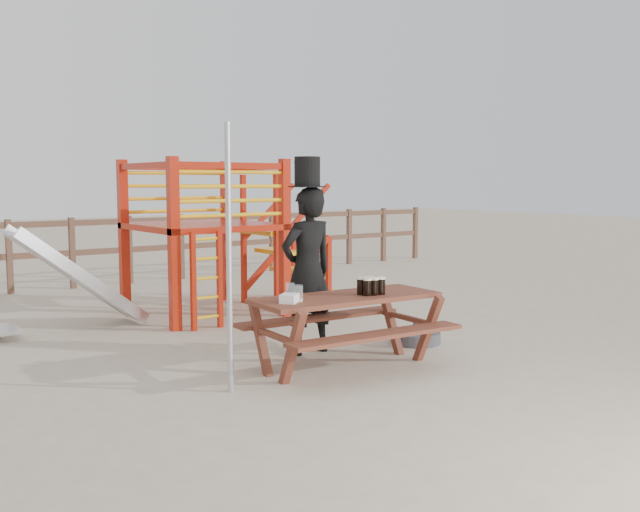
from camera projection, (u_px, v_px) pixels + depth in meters
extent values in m
plane|color=#BAAB91|center=(362.00, 372.00, 6.77)|extent=(60.00, 60.00, 0.00)
cube|color=brown|center=(101.00, 222.00, 12.24)|extent=(15.00, 0.06, 0.10)
cube|color=brown|center=(101.00, 251.00, 12.29)|extent=(15.00, 0.06, 0.10)
cube|color=brown|center=(9.00, 257.00, 11.40)|extent=(0.09, 0.09, 1.20)
cube|color=brown|center=(72.00, 253.00, 11.99)|extent=(0.09, 0.09, 1.20)
cube|color=brown|center=(129.00, 250.00, 12.59)|extent=(0.09, 0.09, 1.20)
cube|color=brown|center=(181.00, 247.00, 13.18)|extent=(0.09, 0.09, 1.20)
cube|color=brown|center=(229.00, 244.00, 13.77)|extent=(0.09, 0.09, 1.20)
cube|color=brown|center=(272.00, 241.00, 14.37)|extent=(0.09, 0.09, 1.20)
cube|color=brown|center=(312.00, 239.00, 14.96)|extent=(0.09, 0.09, 1.20)
cube|color=brown|center=(349.00, 237.00, 15.55)|extent=(0.09, 0.09, 1.20)
cube|color=brown|center=(383.00, 235.00, 16.15)|extent=(0.09, 0.09, 1.20)
cube|color=brown|center=(415.00, 233.00, 16.74)|extent=(0.09, 0.09, 1.20)
cube|color=#AA1E0B|center=(174.00, 244.00, 8.53)|extent=(0.12, 0.12, 2.10)
cube|color=#AA1E0B|center=(285.00, 238.00, 9.48)|extent=(0.12, 0.12, 2.10)
cube|color=#AA1E0B|center=(124.00, 236.00, 9.81)|extent=(0.12, 0.12, 2.10)
cube|color=#AA1E0B|center=(226.00, 231.00, 10.76)|extent=(0.12, 0.12, 2.10)
cube|color=#AA1E0B|center=(203.00, 226.00, 9.63)|extent=(1.72, 1.72, 0.08)
cube|color=#AA1E0B|center=(231.00, 166.00, 8.91)|extent=(1.60, 0.08, 0.08)
cube|color=#AA1E0B|center=(176.00, 167.00, 10.19)|extent=(1.60, 0.08, 0.08)
cube|color=#AA1E0B|center=(145.00, 166.00, 9.07)|extent=(0.08, 1.60, 0.08)
cube|color=#AA1E0B|center=(253.00, 167.00, 10.02)|extent=(0.08, 1.60, 0.08)
cylinder|color=yellow|center=(232.00, 215.00, 8.97)|extent=(1.50, 0.05, 0.05)
cylinder|color=yellow|center=(177.00, 211.00, 10.25)|extent=(1.50, 0.05, 0.05)
cylinder|color=yellow|center=(232.00, 201.00, 8.96)|extent=(1.50, 0.05, 0.05)
cylinder|color=yellow|center=(176.00, 198.00, 10.23)|extent=(1.50, 0.05, 0.05)
cylinder|color=yellow|center=(232.00, 186.00, 8.94)|extent=(1.50, 0.05, 0.05)
cylinder|color=yellow|center=(176.00, 186.00, 10.21)|extent=(1.50, 0.05, 0.05)
cylinder|color=yellow|center=(231.00, 172.00, 8.92)|extent=(1.50, 0.05, 0.05)
cylinder|color=yellow|center=(176.00, 173.00, 10.19)|extent=(1.50, 0.05, 0.05)
cube|color=#AA1E0B|center=(193.00, 282.00, 8.56)|extent=(0.06, 0.06, 1.20)
cube|color=#AA1E0B|center=(220.00, 279.00, 8.78)|extent=(0.06, 0.06, 1.20)
cylinder|color=yellow|center=(207.00, 317.00, 8.72)|extent=(0.36, 0.04, 0.04)
cylinder|color=yellow|center=(207.00, 298.00, 8.69)|extent=(0.36, 0.04, 0.04)
cylinder|color=yellow|center=(207.00, 278.00, 8.67)|extent=(0.36, 0.04, 0.04)
cylinder|color=yellow|center=(206.00, 259.00, 8.64)|extent=(0.36, 0.04, 0.04)
cylinder|color=yellow|center=(206.00, 239.00, 8.62)|extent=(0.36, 0.04, 0.04)
cube|color=yellow|center=(263.00, 232.00, 10.21)|extent=(0.30, 0.90, 0.06)
cube|color=yellow|center=(279.00, 252.00, 10.41)|extent=(0.30, 0.90, 0.06)
cube|color=yellow|center=(295.00, 271.00, 10.60)|extent=(0.30, 0.90, 0.06)
cube|color=yellow|center=(310.00, 289.00, 10.80)|extent=(0.30, 0.90, 0.06)
cube|color=#AA1E0B|center=(303.00, 266.00, 10.14)|extent=(0.95, 0.08, 0.86)
cube|color=#AA1E0B|center=(269.00, 261.00, 10.85)|extent=(0.95, 0.08, 0.86)
cube|color=silver|center=(78.00, 279.00, 8.68)|extent=(1.53, 0.55, 1.21)
cube|color=silver|center=(86.00, 278.00, 8.46)|extent=(1.58, 0.04, 1.28)
cube|color=silver|center=(71.00, 273.00, 8.90)|extent=(1.58, 0.04, 1.28)
cube|color=silver|center=(2.00, 330.00, 8.20)|extent=(0.35, 0.55, 0.05)
cube|color=brown|center=(346.00, 298.00, 6.85)|extent=(1.88, 0.82, 0.05)
cube|color=brown|center=(378.00, 335.00, 6.46)|extent=(1.85, 0.39, 0.04)
cube|color=brown|center=(318.00, 317.00, 7.30)|extent=(1.85, 0.39, 0.04)
cube|color=brown|center=(276.00, 344.00, 6.47)|extent=(0.15, 1.10, 0.66)
cube|color=brown|center=(409.00, 325.00, 7.31)|extent=(0.15, 1.10, 0.66)
imported|color=black|center=(307.00, 271.00, 7.43)|extent=(0.65, 0.44, 1.74)
cube|color=#0E9A18|center=(299.00, 250.00, 7.52)|extent=(0.07, 0.02, 0.41)
cylinder|color=black|center=(307.00, 187.00, 7.34)|extent=(0.40, 0.40, 0.01)
cylinder|color=black|center=(307.00, 171.00, 7.33)|extent=(0.27, 0.27, 0.30)
cube|color=white|center=(299.00, 161.00, 7.42)|extent=(0.14, 0.01, 0.03)
cylinder|color=#B2B2B7|center=(229.00, 259.00, 6.00)|extent=(0.05, 0.05, 2.29)
cylinder|color=#3D3D43|center=(416.00, 337.00, 7.97)|extent=(0.55, 0.55, 0.13)
cylinder|color=#3D3D43|center=(416.00, 327.00, 7.96)|extent=(0.06, 0.06, 0.11)
cube|color=white|center=(289.00, 298.00, 6.43)|extent=(0.23, 0.22, 0.08)
cylinder|color=black|center=(367.00, 288.00, 6.82)|extent=(0.08, 0.08, 0.15)
cylinder|color=beige|center=(367.00, 279.00, 6.81)|extent=(0.08, 0.08, 0.02)
cylinder|color=black|center=(374.00, 287.00, 6.86)|extent=(0.08, 0.08, 0.15)
cylinder|color=beige|center=(374.00, 279.00, 6.85)|extent=(0.08, 0.08, 0.02)
cylinder|color=black|center=(381.00, 287.00, 6.91)|extent=(0.08, 0.08, 0.15)
cylinder|color=beige|center=(381.00, 278.00, 6.90)|extent=(0.08, 0.08, 0.02)
cylinder|color=black|center=(361.00, 287.00, 6.89)|extent=(0.08, 0.08, 0.15)
cylinder|color=beige|center=(361.00, 278.00, 6.88)|extent=(0.08, 0.08, 0.02)
cylinder|color=black|center=(369.00, 286.00, 6.94)|extent=(0.08, 0.08, 0.15)
cylinder|color=beige|center=(370.00, 278.00, 6.93)|extent=(0.08, 0.08, 0.02)
cylinder|color=silver|center=(298.00, 293.00, 6.50)|extent=(0.08, 0.08, 0.15)
cylinder|color=beige|center=(298.00, 300.00, 6.51)|extent=(0.07, 0.07, 0.02)
cylinder|color=silver|center=(290.00, 291.00, 6.64)|extent=(0.08, 0.08, 0.15)
cylinder|color=beige|center=(290.00, 298.00, 6.64)|extent=(0.07, 0.07, 0.02)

